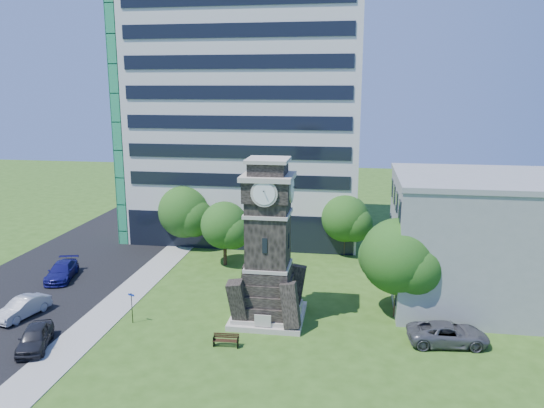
% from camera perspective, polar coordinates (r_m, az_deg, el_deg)
% --- Properties ---
extents(ground, '(160.00, 160.00, 0.00)m').
position_cam_1_polar(ground, '(39.97, -5.24, -13.03)').
color(ground, '#2F5117').
rests_on(ground, ground).
extents(sidewalk, '(3.00, 70.00, 0.06)m').
position_cam_1_polar(sidewalk, '(47.27, -15.11, -9.23)').
color(sidewalk, gray).
rests_on(sidewalk, ground).
extents(street, '(14.00, 80.00, 0.02)m').
position_cam_1_polar(street, '(51.22, -23.92, -8.21)').
color(street, black).
rests_on(street, ground).
extents(clock_tower, '(5.40, 5.40, 12.22)m').
position_cam_1_polar(clock_tower, '(39.26, -0.42, -5.15)').
color(clock_tower, '#BCB3A4').
rests_on(clock_tower, ground).
extents(office_tall, '(26.20, 15.11, 28.60)m').
position_cam_1_polar(office_tall, '(62.05, -2.52, 9.78)').
color(office_tall, silver).
rests_on(office_tall, ground).
extents(office_low, '(15.20, 12.20, 10.40)m').
position_cam_1_polar(office_low, '(45.85, 22.37, -3.61)').
color(office_low, gray).
rests_on(office_low, ground).
extents(car_street_south, '(3.12, 4.78, 1.51)m').
position_cam_1_polar(car_street_south, '(39.95, -24.15, -12.96)').
color(car_street_south, black).
rests_on(car_street_south, ground).
extents(car_street_mid, '(2.55, 4.70, 1.47)m').
position_cam_1_polar(car_street_mid, '(45.28, -25.26, -10.06)').
color(car_street_mid, '#A2A4AA').
rests_on(car_street_mid, ground).
extents(car_street_north, '(3.29, 5.52, 1.50)m').
position_cam_1_polar(car_street_north, '(52.30, -21.67, -6.73)').
color(car_street_north, navy).
rests_on(car_street_north, ground).
extents(car_east_lot, '(5.65, 3.04, 1.51)m').
position_cam_1_polar(car_east_lot, '(38.99, 18.40, -13.12)').
color(car_east_lot, '#515156').
rests_on(car_east_lot, ground).
extents(park_bench, '(1.76, 0.47, 0.91)m').
position_cam_1_polar(park_bench, '(37.09, -4.97, -14.33)').
color(park_bench, black).
rests_on(park_bench, ground).
extents(street_sign, '(0.57, 0.06, 2.37)m').
position_cam_1_polar(street_sign, '(41.12, -14.85, -10.39)').
color(street_sign, black).
rests_on(street_sign, ground).
extents(tree_nw, '(6.31, 5.73, 6.82)m').
position_cam_1_polar(tree_nw, '(58.20, -9.28, -0.95)').
color(tree_nw, '#332114').
rests_on(tree_nw, ground).
extents(tree_nc, '(5.08, 4.62, 6.37)m').
position_cam_1_polar(tree_nc, '(51.63, -5.06, -2.46)').
color(tree_nc, '#332114').
rests_on(tree_nc, ground).
extents(tree_ne, '(5.39, 4.90, 6.37)m').
position_cam_1_polar(tree_ne, '(55.15, 7.94, -1.69)').
color(tree_ne, '#332114').
rests_on(tree_ne, ground).
extents(tree_east, '(6.32, 5.75, 7.69)m').
position_cam_1_polar(tree_east, '(40.94, 13.59, -5.74)').
color(tree_east, '#332114').
rests_on(tree_east, ground).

